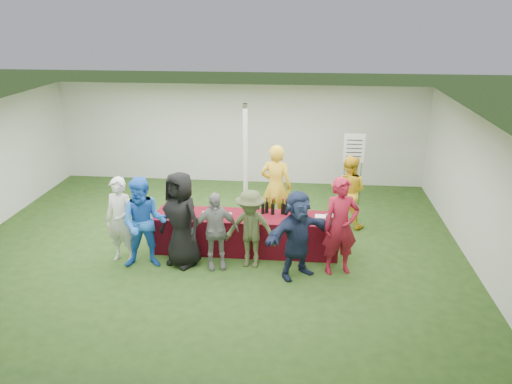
# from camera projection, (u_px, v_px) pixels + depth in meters

# --- Properties ---
(ground) EXTENTS (60.00, 60.00, 0.00)m
(ground) POSITION_uv_depth(u_px,v_px,m) (215.00, 243.00, 10.35)
(ground) COLOR #284719
(ground) RESTS_ON ground
(tent) EXTENTS (10.00, 10.00, 10.00)m
(tent) POSITION_uv_depth(u_px,v_px,m) (246.00, 165.00, 10.96)
(tent) COLOR white
(tent) RESTS_ON ground
(serving_table) EXTENTS (3.60, 0.80, 0.75)m
(serving_table) POSITION_uv_depth(u_px,v_px,m) (246.00, 233.00, 9.93)
(serving_table) COLOR maroon
(serving_table) RESTS_ON ground
(wine_bottles) EXTENTS (0.83, 0.14, 0.32)m
(wine_bottles) POSITION_uv_depth(u_px,v_px,m) (281.00, 208.00, 9.83)
(wine_bottles) COLOR black
(wine_bottles) RESTS_ON serving_table
(wine_glasses) EXTENTS (1.19, 0.12, 0.16)m
(wine_glasses) POSITION_uv_depth(u_px,v_px,m) (197.00, 214.00, 9.59)
(wine_glasses) COLOR silver
(wine_glasses) RESTS_ON serving_table
(water_bottle) EXTENTS (0.07, 0.07, 0.23)m
(water_bottle) POSITION_uv_depth(u_px,v_px,m) (253.00, 209.00, 9.82)
(water_bottle) COLOR silver
(water_bottle) RESTS_ON serving_table
(bar_towel) EXTENTS (0.25, 0.18, 0.03)m
(bar_towel) POSITION_uv_depth(u_px,v_px,m) (322.00, 217.00, 9.70)
(bar_towel) COLOR white
(bar_towel) RESTS_ON serving_table
(dump_bucket) EXTENTS (0.24, 0.24, 0.18)m
(dump_bucket) POSITION_uv_depth(u_px,v_px,m) (332.00, 219.00, 9.41)
(dump_bucket) COLOR slate
(dump_bucket) RESTS_ON serving_table
(wine_list_sign) EXTENTS (0.50, 0.03, 1.80)m
(wine_list_sign) POSITION_uv_depth(u_px,v_px,m) (354.00, 154.00, 11.92)
(wine_list_sign) COLOR slate
(wine_list_sign) RESTS_ON ground
(staff_pourer) EXTENTS (0.76, 0.56, 1.89)m
(staff_pourer) POSITION_uv_depth(u_px,v_px,m) (276.00, 187.00, 10.80)
(staff_pourer) COLOR yellow
(staff_pourer) RESTS_ON ground
(staff_back) EXTENTS (0.94, 0.83, 1.62)m
(staff_back) POSITION_uv_depth(u_px,v_px,m) (348.00, 192.00, 10.90)
(staff_back) COLOR yellow
(staff_back) RESTS_ON ground
(customer_0) EXTENTS (0.67, 0.50, 1.67)m
(customer_0) POSITION_uv_depth(u_px,v_px,m) (121.00, 220.00, 9.36)
(customer_0) COLOR silver
(customer_0) RESTS_ON ground
(customer_1) EXTENTS (0.93, 0.77, 1.75)m
(customer_1) POSITION_uv_depth(u_px,v_px,m) (144.00, 223.00, 9.13)
(customer_1) COLOR blue
(customer_1) RESTS_ON ground
(customer_2) EXTENTS (1.06, 0.95, 1.83)m
(customer_2) POSITION_uv_depth(u_px,v_px,m) (181.00, 219.00, 9.20)
(customer_2) COLOR black
(customer_2) RESTS_ON ground
(customer_3) EXTENTS (0.94, 0.59, 1.49)m
(customer_3) POSITION_uv_depth(u_px,v_px,m) (215.00, 231.00, 9.14)
(customer_3) COLOR gray
(customer_3) RESTS_ON ground
(customer_4) EXTENTS (1.05, 0.70, 1.51)m
(customer_4) POSITION_uv_depth(u_px,v_px,m) (251.00, 229.00, 9.18)
(customer_4) COLOR #414929
(customer_4) RESTS_ON ground
(customer_5) EXTENTS (1.49, 1.29, 1.63)m
(customer_5) POSITION_uv_depth(u_px,v_px,m) (298.00, 235.00, 8.82)
(customer_5) COLOR #1C2745
(customer_5) RESTS_ON ground
(customer_6) EXTENTS (0.76, 0.60, 1.82)m
(customer_6) POSITION_uv_depth(u_px,v_px,m) (341.00, 226.00, 8.91)
(customer_6) COLOR maroon
(customer_6) RESTS_ON ground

